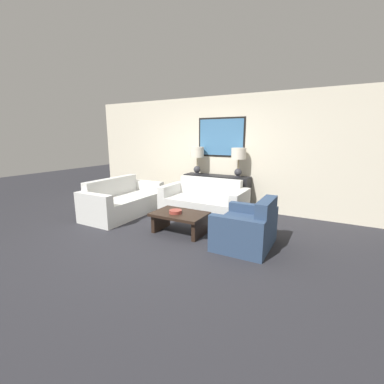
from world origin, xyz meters
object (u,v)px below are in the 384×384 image
console_table (216,192)px  coffee_table (180,218)px  armchair_near_back_wall (247,229)px  couch_by_back_wall (204,203)px  table_lamp_left (197,155)px  couch_by_side (123,202)px  table_lamp_right (239,157)px  decorative_bowl (176,212)px

console_table → coffee_table: console_table is taller
console_table → armchair_near_back_wall: bearing=-53.8°
coffee_table → armchair_near_back_wall: size_ratio=0.96×
coffee_table → armchair_near_back_wall: 1.23m
couch_by_back_wall → coffee_table: couch_by_back_wall is taller
table_lamp_left → couch_by_back_wall: size_ratio=0.36×
couch_by_side → coffee_table: (1.71, -0.35, -0.01)m
table_lamp_left → couch_by_side: 2.08m
couch_by_side → couch_by_back_wall: bearing=25.9°
table_lamp_right → armchair_near_back_wall: table_lamp_right is taller
console_table → couch_by_side: 2.19m
console_table → coffee_table: size_ratio=1.66×
decorative_bowl → console_table: bearing=90.4°
console_table → couch_by_side: bearing=-138.4°
table_lamp_right → coffee_table: (-0.45, -1.80, -1.00)m
couch_by_side → armchair_near_back_wall: couch_by_side is taller
couch_by_side → decorative_bowl: 1.70m
table_lamp_right → decorative_bowl: bearing=-105.4°
couch_by_back_wall → coffee_table: size_ratio=1.90×
couch_by_side → coffee_table: bearing=-11.6°
table_lamp_right → console_table: bearing=-180.0°
coffee_table → table_lamp_right: bearing=75.8°
coffee_table → console_table: bearing=92.2°
console_table → table_lamp_left: (-0.52, 0.00, 0.87)m
table_lamp_right → armchair_near_back_wall: bearing=-66.4°
couch_by_back_wall → couch_by_side: size_ratio=1.00×
table_lamp_right → armchair_near_back_wall: size_ratio=0.66×
couch_by_back_wall → decorative_bowl: size_ratio=8.07×
couch_by_back_wall → decorative_bowl: (0.01, -1.20, 0.12)m
decorative_bowl → coffee_table: bearing=41.4°
couch_by_back_wall → decorative_bowl: couch_by_back_wall is taller
couch_by_back_wall → decorative_bowl: bearing=-89.3°
table_lamp_left → couch_by_side: size_ratio=0.36×
table_lamp_left → coffee_table: table_lamp_left is taller
table_lamp_left → couch_by_back_wall: (0.52, -0.66, -0.99)m
couch_by_back_wall → console_table: bearing=90.0°
table_lamp_left → decorative_bowl: table_lamp_left is taller
couch_by_side → console_table: bearing=41.6°
table_lamp_right → coffee_table: size_ratio=0.68×
console_table → couch_by_back_wall: 0.67m
table_lamp_left → coffee_table: size_ratio=0.68×
couch_by_back_wall → coffee_table: bearing=-86.5°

